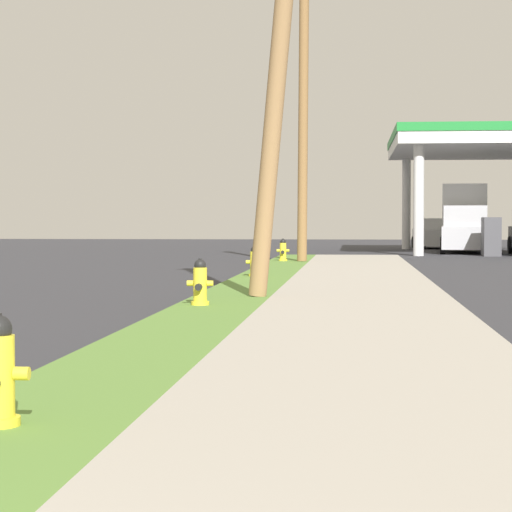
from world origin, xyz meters
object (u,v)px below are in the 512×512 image
object	(u,v)px
utility_pole_background	(303,110)
car_white_by_near_pump	(435,235)
fire_hydrant_second	(200,285)
utility_pole_midground	(283,15)
fire_hydrant_third	(255,263)
fire_hydrant_fourth	(283,251)
truck_silver_at_forecourt	(464,220)

from	to	relation	value
utility_pole_background	car_white_by_near_pump	world-z (taller)	utility_pole_background
fire_hydrant_second	utility_pole_midground	distance (m)	4.97
fire_hydrant_third	utility_pole_midground	distance (m)	8.57
fire_hydrant_fourth	truck_silver_at_forecourt	distance (m)	15.76
fire_hydrant_second	utility_pole_background	bearing A→B (deg)	87.61
fire_hydrant_fourth	utility_pole_midground	world-z (taller)	utility_pole_midground
car_white_by_near_pump	truck_silver_at_forecourt	size ratio (longest dim) A/B	0.71
fire_hydrant_second	fire_hydrant_third	xyz separation A→B (m)	(0.06, 8.73, 0.00)
fire_hydrant_third	fire_hydrant_fourth	distance (m)	9.82
truck_silver_at_forecourt	fire_hydrant_third	bearing A→B (deg)	-107.36
utility_pole_midground	fire_hydrant_second	bearing A→B (deg)	-127.84
fire_hydrant_second	truck_silver_at_forecourt	world-z (taller)	truck_silver_at_forecourt
fire_hydrant_third	utility_pole_midground	world-z (taller)	utility_pole_midground
utility_pole_background	truck_silver_at_forecourt	bearing A→B (deg)	64.41
car_white_by_near_pump	utility_pole_background	bearing A→B (deg)	-105.58
fire_hydrant_second	car_white_by_near_pump	size ratio (longest dim) A/B	0.16
utility_pole_midground	utility_pole_background	world-z (taller)	utility_pole_background
car_white_by_near_pump	truck_silver_at_forecourt	bearing A→B (deg)	-83.86
utility_pole_midground	car_white_by_near_pump	xyz separation A→B (m)	(5.48, 38.12, -4.28)
truck_silver_at_forecourt	fire_hydrant_fourth	bearing A→B (deg)	-117.97
fire_hydrant_third	truck_silver_at_forecourt	world-z (taller)	truck_silver_at_forecourt
fire_hydrant_fourth	utility_pole_background	bearing A→B (deg)	-9.29
fire_hydrant_second	utility_pole_midground	bearing A→B (deg)	52.16
fire_hydrant_second	utility_pole_midground	size ratio (longest dim) A/B	0.08
car_white_by_near_pump	fire_hydrant_fourth	bearing A→B (deg)	-107.33
fire_hydrant_third	utility_pole_midground	xyz separation A→B (m)	(1.16, -7.16, 4.56)
fire_hydrant_fourth	car_white_by_near_pump	distance (m)	22.15
fire_hydrant_fourth	utility_pole_midground	bearing A→B (deg)	-86.22
fire_hydrant_third	fire_hydrant_fourth	world-z (taller)	same
utility_pole_background	truck_silver_at_forecourt	xyz separation A→B (m)	(6.70, 14.00, -3.63)
fire_hydrant_fourth	truck_silver_at_forecourt	bearing A→B (deg)	62.03
utility_pole_midground	utility_pole_background	bearing A→B (deg)	91.52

